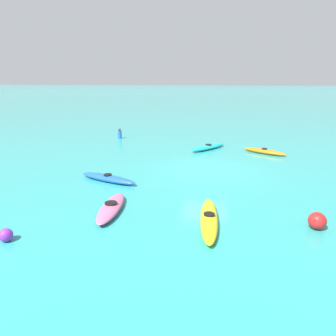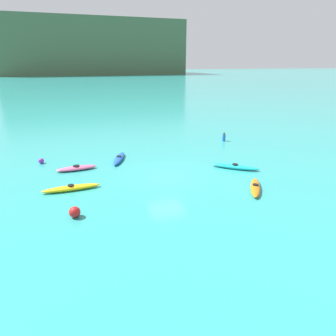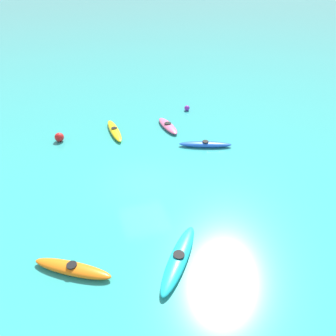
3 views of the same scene
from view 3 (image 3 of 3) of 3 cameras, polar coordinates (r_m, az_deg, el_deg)
name	(u,v)px [view 3 (image 3 of 3)]	position (r m, az deg, el deg)	size (l,w,h in m)	color
ground_plane	(143,183)	(15.79, -4.72, -2.73)	(600.00, 600.00, 0.00)	teal
kayak_blue	(205,144)	(19.13, 6.96, 4.41)	(1.65, 3.27, 0.37)	blue
kayak_pink	(168,126)	(21.46, -0.04, 7.89)	(2.91, 0.97, 0.37)	pink
kayak_yellow	(114,130)	(21.08, -9.95, 6.91)	(3.53, 0.78, 0.37)	yellow
kayak_orange	(73,269)	(11.99, -17.37, -17.44)	(2.05, 2.84, 0.37)	orange
kayak_cyan	(179,258)	(11.81, 2.03, -16.43)	(3.19, 2.61, 0.37)	#19B7C6
buoy_purple	(187,108)	(24.47, 3.56, 11.09)	(0.41, 0.41, 0.41)	purple
buoy_red	(59,137)	(20.76, -19.59, 5.43)	(0.58, 0.58, 0.58)	red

